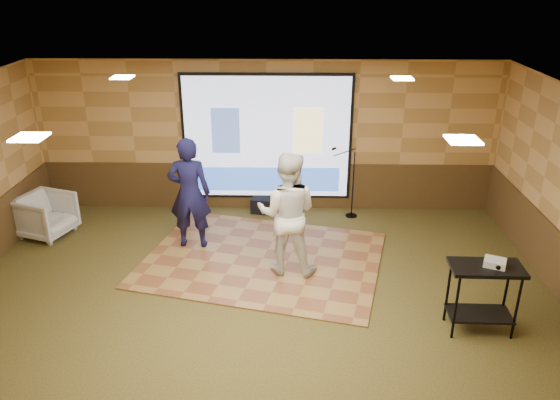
{
  "coord_description": "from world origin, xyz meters",
  "views": [
    {
      "loc": [
        0.47,
        -6.81,
        4.57
      ],
      "look_at": [
        0.31,
        0.83,
        1.3
      ],
      "focal_mm": 35.0,
      "sensor_mm": 36.0,
      "label": 1
    }
  ],
  "objects_px": {
    "av_table": "(484,285)",
    "projector": "(495,263)",
    "player_left": "(190,193)",
    "player_right": "(287,214)",
    "projector_screen": "(267,139)",
    "banquet_chair": "(46,215)",
    "duffel_bag": "(264,205)",
    "mic_stand": "(350,193)",
    "dance_floor": "(263,259)"
  },
  "relations": [
    {
      "from": "projector_screen",
      "to": "dance_floor",
      "type": "bearing_deg",
      "value": -89.8
    },
    {
      "from": "player_left",
      "to": "mic_stand",
      "type": "bearing_deg",
      "value": -155.33
    },
    {
      "from": "projector_screen",
      "to": "mic_stand",
      "type": "xyz_separation_m",
      "value": [
        1.63,
        -0.34,
        -0.98
      ]
    },
    {
      "from": "dance_floor",
      "to": "av_table",
      "type": "height_order",
      "value": "av_table"
    },
    {
      "from": "player_left",
      "to": "banquet_chair",
      "type": "relative_size",
      "value": 2.28
    },
    {
      "from": "dance_floor",
      "to": "duffel_bag",
      "type": "distance_m",
      "value": 1.97
    },
    {
      "from": "mic_stand",
      "to": "av_table",
      "type": "bearing_deg",
      "value": -54.84
    },
    {
      "from": "projector_screen",
      "to": "banquet_chair",
      "type": "height_order",
      "value": "projector_screen"
    },
    {
      "from": "projector",
      "to": "banquet_chair",
      "type": "distance_m",
      "value": 7.66
    },
    {
      "from": "mic_stand",
      "to": "duffel_bag",
      "type": "bearing_deg",
      "value": -171.13
    },
    {
      "from": "av_table",
      "to": "duffel_bag",
      "type": "bearing_deg",
      "value": 129.02
    },
    {
      "from": "av_table",
      "to": "banquet_chair",
      "type": "bearing_deg",
      "value": 158.82
    },
    {
      "from": "av_table",
      "to": "banquet_chair",
      "type": "height_order",
      "value": "av_table"
    },
    {
      "from": "player_right",
      "to": "projector",
      "type": "relative_size",
      "value": 7.42
    },
    {
      "from": "player_left",
      "to": "projector",
      "type": "height_order",
      "value": "player_left"
    },
    {
      "from": "duffel_bag",
      "to": "player_left",
      "type": "bearing_deg",
      "value": -128.61
    },
    {
      "from": "projector_screen",
      "to": "player_right",
      "type": "height_order",
      "value": "projector_screen"
    },
    {
      "from": "dance_floor",
      "to": "player_left",
      "type": "bearing_deg",
      "value": 159.62
    },
    {
      "from": "projector_screen",
      "to": "player_left",
      "type": "bearing_deg",
      "value": -126.81
    },
    {
      "from": "player_left",
      "to": "mic_stand",
      "type": "relative_size",
      "value": 1.37
    },
    {
      "from": "projector_screen",
      "to": "dance_floor",
      "type": "xyz_separation_m",
      "value": [
        0.01,
        -2.15,
        -1.46
      ]
    },
    {
      "from": "player_left",
      "to": "projector",
      "type": "distance_m",
      "value": 4.97
    },
    {
      "from": "player_left",
      "to": "av_table",
      "type": "distance_m",
      "value": 4.9
    },
    {
      "from": "av_table",
      "to": "mic_stand",
      "type": "height_order",
      "value": "mic_stand"
    },
    {
      "from": "av_table",
      "to": "duffel_bag",
      "type": "relative_size",
      "value": 2.05
    },
    {
      "from": "projector",
      "to": "mic_stand",
      "type": "distance_m",
      "value": 3.99
    },
    {
      "from": "banquet_chair",
      "to": "duffel_bag",
      "type": "relative_size",
      "value": 1.79
    },
    {
      "from": "player_left",
      "to": "player_right",
      "type": "distance_m",
      "value": 1.87
    },
    {
      "from": "dance_floor",
      "to": "projector_screen",
      "type": "bearing_deg",
      "value": 90.2
    },
    {
      "from": "mic_stand",
      "to": "duffel_bag",
      "type": "xyz_separation_m",
      "value": [
        -1.69,
        0.16,
        -0.34
      ]
    },
    {
      "from": "player_left",
      "to": "projector_screen",
      "type": "bearing_deg",
      "value": -126.95
    },
    {
      "from": "dance_floor",
      "to": "player_right",
      "type": "relative_size",
      "value": 1.93
    },
    {
      "from": "player_left",
      "to": "player_right",
      "type": "height_order",
      "value": "player_right"
    },
    {
      "from": "player_left",
      "to": "duffel_bag",
      "type": "relative_size",
      "value": 4.08
    },
    {
      "from": "banquet_chair",
      "to": "duffel_bag",
      "type": "distance_m",
      "value": 4.09
    },
    {
      "from": "projector_screen",
      "to": "banquet_chair",
      "type": "relative_size",
      "value": 3.84
    },
    {
      "from": "av_table",
      "to": "duffel_bag",
      "type": "height_order",
      "value": "av_table"
    },
    {
      "from": "projector_screen",
      "to": "banquet_chair",
      "type": "bearing_deg",
      "value": -162.17
    },
    {
      "from": "av_table",
      "to": "banquet_chair",
      "type": "relative_size",
      "value": 1.14
    },
    {
      "from": "mic_stand",
      "to": "projector",
      "type": "bearing_deg",
      "value": -53.45
    },
    {
      "from": "av_table",
      "to": "banquet_chair",
      "type": "distance_m",
      "value": 7.55
    },
    {
      "from": "projector_screen",
      "to": "av_table",
      "type": "height_order",
      "value": "projector_screen"
    },
    {
      "from": "dance_floor",
      "to": "player_left",
      "type": "distance_m",
      "value": 1.68
    },
    {
      "from": "duffel_bag",
      "to": "dance_floor",
      "type": "bearing_deg",
      "value": -87.9
    },
    {
      "from": "banquet_chair",
      "to": "av_table",
      "type": "bearing_deg",
      "value": -91.95
    },
    {
      "from": "dance_floor",
      "to": "banquet_chair",
      "type": "xyz_separation_m",
      "value": [
        -4.01,
        0.86,
        0.38
      ]
    },
    {
      "from": "player_left",
      "to": "player_right",
      "type": "relative_size",
      "value": 0.98
    },
    {
      "from": "dance_floor",
      "to": "player_right",
      "type": "height_order",
      "value": "player_right"
    },
    {
      "from": "dance_floor",
      "to": "mic_stand",
      "type": "relative_size",
      "value": 2.69
    },
    {
      "from": "av_table",
      "to": "projector",
      "type": "relative_size",
      "value": 3.67
    }
  ]
}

